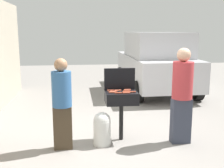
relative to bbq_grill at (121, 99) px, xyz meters
The scene contains 17 objects.
ground_plane 0.81m from the bbq_grill, 85.64° to the left, with size 24.00×24.00×0.00m, color gray.
bbq_grill is the anchor object (origin of this frame).
grill_lid_open 0.42m from the bbq_grill, 90.00° to the left, with size 0.60×0.05×0.42m, color black.
hot_dog_0 0.27m from the bbq_grill, 149.93° to the left, with size 0.03×0.03×0.13m, color #B74C33.
hot_dog_1 0.19m from the bbq_grill, 50.12° to the right, with size 0.03×0.03×0.13m, color #AD4228.
hot_dog_2 0.22m from the bbq_grill, 121.22° to the right, with size 0.03×0.03×0.13m, color #AD4228.
hot_dog_3 0.24m from the bbq_grill, 42.67° to the left, with size 0.03×0.03×0.13m, color #C6593D.
hot_dog_4 0.26m from the bbq_grill, 20.34° to the right, with size 0.03×0.03×0.13m, color #AD4228.
hot_dog_5 0.19m from the bbq_grill, 119.89° to the left, with size 0.03×0.03×0.13m, color #C6593D.
hot_dog_6 0.25m from the bbq_grill, 164.43° to the right, with size 0.03×0.03×0.13m, color #C6593D.
hot_dog_7 0.19m from the bbq_grill, ahead, with size 0.03×0.03×0.13m, color #AD4228.
hot_dog_8 0.21m from the bbq_grill, behind, with size 0.03×0.03×0.13m, color #B74C33.
hot_dog_9 0.22m from the bbq_grill, 62.71° to the right, with size 0.03×0.03×0.13m, color #B74C33.
propane_tank 0.64m from the bbq_grill, 152.66° to the right, with size 0.32×0.32×0.62m.
person_left 1.13m from the bbq_grill, 165.70° to the right, with size 0.34×0.34×1.62m.
person_right 1.13m from the bbq_grill, 14.69° to the right, with size 0.37×0.37×1.77m.
parked_minivan 4.62m from the bbq_grill, 66.03° to the left, with size 2.04×4.41×2.02m.
Camera 1 is at (-0.85, -5.16, 2.07)m, focal length 44.60 mm.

